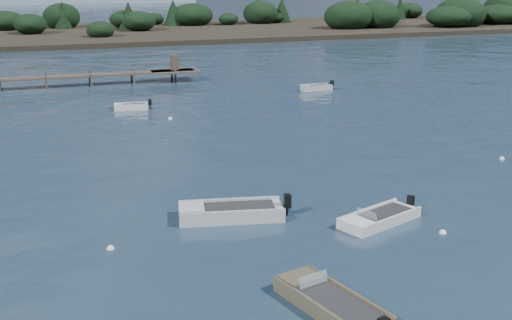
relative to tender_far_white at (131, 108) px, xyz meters
name	(u,v)px	position (x,y,z in m)	size (l,w,h in m)	color
ground	(121,67)	(2.66, 25.33, -0.15)	(400.00, 400.00, 0.00)	#172736
tender_far_white	(131,108)	(0.00, 0.00, 0.00)	(3.13, 1.47, 1.05)	silver
tender_far_grey_b	(316,89)	(18.28, 3.12, 0.01)	(3.27, 1.20, 1.12)	#A9AEB1
dinghy_near_olive	(331,306)	(1.25, -35.31, 0.01)	(2.70, 4.95, 1.18)	brown
dinghy_mid_white_a	(379,220)	(6.80, -28.89, -0.01)	(4.47, 2.88, 1.04)	silver
dinghy_mid_grey	(231,214)	(0.57, -26.11, 0.03)	(5.33, 2.77, 1.32)	#A9AEB1
buoy_b	(443,233)	(8.81, -30.92, -0.15)	(0.32, 0.32, 0.32)	white
buoy_c	(111,249)	(-5.17, -27.77, -0.15)	(0.32, 0.32, 0.32)	white
buoy_d	(502,159)	(19.11, -22.29, -0.15)	(0.32, 0.32, 0.32)	white
buoy_e	(170,119)	(2.30, -4.56, -0.15)	(0.32, 0.32, 0.32)	white
far_headland	(224,22)	(27.66, 65.33, 1.82)	(190.00, 40.00, 5.80)	black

